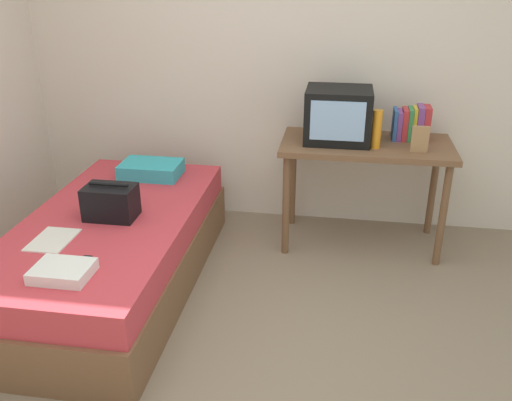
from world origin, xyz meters
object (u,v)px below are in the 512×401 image
object	(u,v)px
desk	(366,156)
magazine	(53,240)
book_row	(411,124)
handbag	(111,202)
water_bottle	(377,129)
picture_frame	(420,139)
pillow	(151,169)
tv	(338,115)
folded_towel	(63,271)
bed	(113,252)
remote_dark	(82,265)
remote_silver	(89,204)

from	to	relation	value
desk	magazine	world-z (taller)	desk
book_row	handbag	bearing A→B (deg)	-151.94
water_bottle	picture_frame	distance (m)	0.28
book_row	pillow	world-z (taller)	book_row
desk	tv	size ratio (longest dim) A/B	2.64
pillow	magazine	world-z (taller)	pillow
desk	pillow	world-z (taller)	desk
water_bottle	folded_towel	distance (m)	2.12
tv	magazine	bearing A→B (deg)	-141.80
book_row	picture_frame	distance (m)	0.27
picture_frame	pillow	bearing A→B (deg)	179.82
water_bottle	folded_towel	bearing A→B (deg)	-137.38
bed	remote_dark	distance (m)	0.65
desk	magazine	distance (m)	2.09
remote_dark	remote_silver	world-z (taller)	same
bed	remote_silver	world-z (taller)	remote_silver
handbag	desk	bearing A→B (deg)	29.14
magazine	remote_dark	distance (m)	0.37
water_bottle	remote_silver	bearing A→B (deg)	-161.47
handbag	remote_silver	bearing A→B (deg)	146.67
book_row	pillow	distance (m)	1.85
desk	book_row	distance (m)	0.38
water_bottle	picture_frame	world-z (taller)	water_bottle
water_bottle	magazine	size ratio (longest dim) A/B	0.89
desk	tv	xyz separation A→B (m)	(-0.21, 0.01, 0.28)
tv	handbag	world-z (taller)	tv
desk	handbag	distance (m)	1.73
tv	remote_silver	distance (m)	1.74
remote_silver	bed	bearing A→B (deg)	-36.03
picture_frame	folded_towel	size ratio (longest dim) A/B	0.62
book_row	folded_towel	size ratio (longest dim) A/B	0.87
tv	remote_dark	xyz separation A→B (m)	(-1.23, -1.43, -0.45)
handbag	remote_silver	size ratio (longest dim) A/B	2.08
book_row	picture_frame	size ratio (longest dim) A/B	1.40
tv	magazine	world-z (taller)	tv
tv	magazine	xyz separation A→B (m)	(-1.52, -1.19, -0.46)
picture_frame	remote_silver	bearing A→B (deg)	-164.92
desk	remote_silver	xyz separation A→B (m)	(-1.72, -0.70, -0.17)
desk	tv	bearing A→B (deg)	176.13
tv	magazine	distance (m)	1.98
bed	remote_silver	distance (m)	0.34
picture_frame	remote_silver	xyz separation A→B (m)	(-2.05, -0.55, -0.36)
water_bottle	handbag	size ratio (longest dim) A/B	0.86
bed	pillow	world-z (taller)	pillow
handbag	folded_towel	world-z (taller)	handbag
tv	book_row	size ratio (longest dim) A/B	1.81
pillow	remote_dark	distance (m)	1.27
picture_frame	desk	bearing A→B (deg)	155.07
water_bottle	folded_towel	world-z (taller)	water_bottle
water_bottle	pillow	size ratio (longest dim) A/B	0.61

